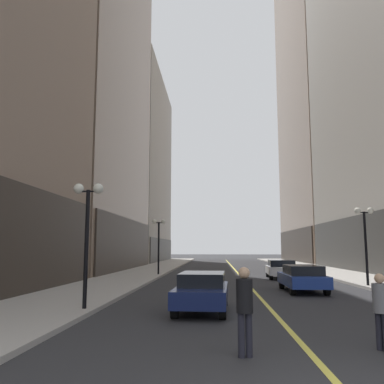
{
  "coord_description": "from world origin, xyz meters",
  "views": [
    {
      "loc": [
        -1.96,
        -5.46,
        2.18
      ],
      "look_at": [
        -3.86,
        28.11,
        6.8
      ],
      "focal_mm": 38.17,
      "sensor_mm": 36.0,
      "label": 1
    }
  ],
  "objects_px": {
    "car_navy": "(202,290)",
    "car_white": "(281,268)",
    "street_lamp_right_mid": "(365,228)",
    "car_blue": "(302,277)",
    "street_lamp_left_near": "(87,217)",
    "street_lamp_left_far": "(159,234)",
    "pedestrian_in_black_coat": "(245,304)",
    "pedestrian_in_grey_suit": "(381,306)"
  },
  "relations": [
    {
      "from": "street_lamp_right_mid",
      "to": "car_blue",
      "type": "bearing_deg",
      "value": -150.65
    },
    {
      "from": "car_blue",
      "to": "pedestrian_in_black_coat",
      "type": "distance_m",
      "value": 13.05
    },
    {
      "from": "street_lamp_right_mid",
      "to": "street_lamp_left_far",
      "type": "bearing_deg",
      "value": 145.68
    },
    {
      "from": "car_blue",
      "to": "street_lamp_left_near",
      "type": "relative_size",
      "value": 1.02
    },
    {
      "from": "street_lamp_left_far",
      "to": "car_blue",
      "type": "bearing_deg",
      "value": -51.34
    },
    {
      "from": "pedestrian_in_grey_suit",
      "to": "street_lamp_left_near",
      "type": "distance_m",
      "value": 9.56
    },
    {
      "from": "car_navy",
      "to": "car_white",
      "type": "xyz_separation_m",
      "value": [
        5.18,
        15.61,
        0.0
      ]
    },
    {
      "from": "car_navy",
      "to": "pedestrian_in_grey_suit",
      "type": "distance_m",
      "value": 6.59
    },
    {
      "from": "car_blue",
      "to": "pedestrian_in_black_coat",
      "type": "xyz_separation_m",
      "value": [
        -3.76,
        -12.49,
        0.33
      ]
    },
    {
      "from": "pedestrian_in_grey_suit",
      "to": "street_lamp_left_near",
      "type": "height_order",
      "value": "street_lamp_left_near"
    },
    {
      "from": "car_blue",
      "to": "pedestrian_in_grey_suit",
      "type": "height_order",
      "value": "pedestrian_in_grey_suit"
    },
    {
      "from": "street_lamp_right_mid",
      "to": "pedestrian_in_grey_suit",
      "type": "bearing_deg",
      "value": -108.8
    },
    {
      "from": "car_navy",
      "to": "street_lamp_right_mid",
      "type": "bearing_deg",
      "value": 45.08
    },
    {
      "from": "car_blue",
      "to": "street_lamp_right_mid",
      "type": "distance_m",
      "value": 5.25
    },
    {
      "from": "street_lamp_left_near",
      "to": "street_lamp_left_far",
      "type": "height_order",
      "value": "same"
    },
    {
      "from": "car_white",
      "to": "street_lamp_right_mid",
      "type": "height_order",
      "value": "street_lamp_right_mid"
    },
    {
      "from": "car_navy",
      "to": "pedestrian_in_grey_suit",
      "type": "bearing_deg",
      "value": -52.21
    },
    {
      "from": "street_lamp_left_near",
      "to": "street_lamp_left_far",
      "type": "distance_m",
      "value": 18.13
    },
    {
      "from": "car_blue",
      "to": "street_lamp_left_near",
      "type": "height_order",
      "value": "street_lamp_left_near"
    },
    {
      "from": "pedestrian_in_black_coat",
      "to": "street_lamp_left_far",
      "type": "bearing_deg",
      "value": 102.09
    },
    {
      "from": "pedestrian_in_black_coat",
      "to": "street_lamp_left_near",
      "type": "xyz_separation_m",
      "value": [
        -5.03,
        5.35,
        2.21
      ]
    },
    {
      "from": "pedestrian_in_black_coat",
      "to": "street_lamp_left_far",
      "type": "distance_m",
      "value": 24.11
    },
    {
      "from": "car_navy",
      "to": "street_lamp_left_far",
      "type": "height_order",
      "value": "street_lamp_left_far"
    },
    {
      "from": "car_white",
      "to": "pedestrian_in_black_coat",
      "type": "relative_size",
      "value": 2.4
    },
    {
      "from": "car_white",
      "to": "street_lamp_right_mid",
      "type": "bearing_deg",
      "value": -61.66
    },
    {
      "from": "pedestrian_in_black_coat",
      "to": "street_lamp_left_near",
      "type": "bearing_deg",
      "value": 133.23
    },
    {
      "from": "pedestrian_in_grey_suit",
      "to": "street_lamp_right_mid",
      "type": "relative_size",
      "value": 0.37
    },
    {
      "from": "car_blue",
      "to": "street_lamp_left_far",
      "type": "xyz_separation_m",
      "value": [
        -8.79,
        10.99,
        2.54
      ]
    },
    {
      "from": "street_lamp_right_mid",
      "to": "street_lamp_left_near",
      "type": "bearing_deg",
      "value": -143.74
    },
    {
      "from": "car_blue",
      "to": "car_white",
      "type": "relative_size",
      "value": 1.05
    },
    {
      "from": "car_blue",
      "to": "car_navy",
      "type": "bearing_deg",
      "value": -126.14
    },
    {
      "from": "street_lamp_right_mid",
      "to": "pedestrian_in_black_coat",
      "type": "bearing_deg",
      "value": -117.79
    },
    {
      "from": "pedestrian_in_black_coat",
      "to": "street_lamp_left_far",
      "type": "xyz_separation_m",
      "value": [
        -5.03,
        23.48,
        2.21
      ]
    },
    {
      "from": "car_navy",
      "to": "street_lamp_right_mid",
      "type": "xyz_separation_m",
      "value": [
        8.82,
        8.85,
        2.54
      ]
    },
    {
      "from": "car_navy",
      "to": "street_lamp_right_mid",
      "type": "relative_size",
      "value": 0.96
    },
    {
      "from": "car_navy",
      "to": "pedestrian_in_black_coat",
      "type": "distance_m",
      "value": 5.99
    },
    {
      "from": "car_blue",
      "to": "pedestrian_in_black_coat",
      "type": "relative_size",
      "value": 2.52
    },
    {
      "from": "car_navy",
      "to": "pedestrian_in_black_coat",
      "type": "height_order",
      "value": "pedestrian_in_black_coat"
    },
    {
      "from": "car_white",
      "to": "street_lamp_left_far",
      "type": "height_order",
      "value": "street_lamp_left_far"
    },
    {
      "from": "pedestrian_in_black_coat",
      "to": "street_lamp_left_near",
      "type": "distance_m",
      "value": 7.67
    },
    {
      "from": "pedestrian_in_grey_suit",
      "to": "street_lamp_right_mid",
      "type": "height_order",
      "value": "street_lamp_right_mid"
    },
    {
      "from": "car_blue",
      "to": "street_lamp_right_mid",
      "type": "xyz_separation_m",
      "value": [
        4.01,
        2.25,
        2.54
      ]
    }
  ]
}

